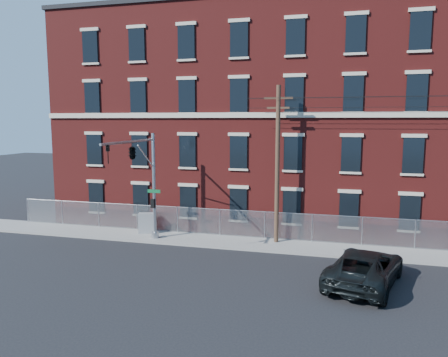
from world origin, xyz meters
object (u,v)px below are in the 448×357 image
utility_pole_near (277,162)px  utility_cabinet (147,223)px  traffic_signal_mast (138,163)px  pickup_truck (365,267)px

utility_pole_near → utility_cabinet: bearing=-179.7°
traffic_signal_mast → utility_cabinet: size_ratio=4.98×
traffic_signal_mast → utility_pole_near: (8.00, 3.42, -0.05)m
utility_cabinet → utility_pole_near: bearing=-15.1°
utility_pole_near → pickup_truck: bearing=-49.1°
pickup_truck → utility_cabinet: (-14.21, 5.86, -0.04)m
utility_pole_near → utility_cabinet: size_ratio=7.11×
traffic_signal_mast → utility_pole_near: bearing=23.1°
traffic_signal_mast → pickup_truck: bearing=-10.8°
utility_cabinet → traffic_signal_mast: bearing=-87.4°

